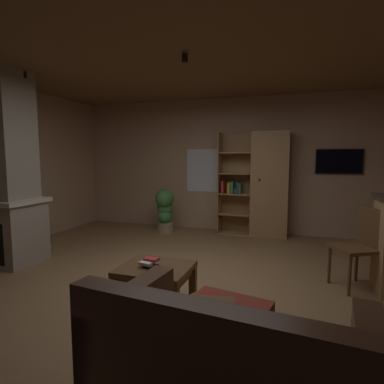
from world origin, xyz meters
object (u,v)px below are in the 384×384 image
Objects in this scene: bookshelf_cabinet at (265,185)px; leather_couch at (228,376)px; table_book_0 at (151,266)px; coffee_table at (156,275)px; wall_mounted_tv at (339,161)px; table_book_2 at (152,259)px; dining_chair at (361,242)px; potted_floor_plant at (165,209)px; stone_fireplace at (1,178)px; table_book_1 at (146,263)px.

bookshelf_cabinet reaches higher than leather_couch.
coffee_table is at bearing 58.60° from table_book_0.
wall_mounted_tv is (1.28, 0.21, 0.44)m from bookshelf_cabinet.
bookshelf_cabinet is at bearing 76.85° from table_book_2.
potted_floor_plant is (-3.17, 1.84, -0.06)m from dining_chair.
table_book_0 is at bearing -102.83° from bookshelf_cabinet.
bookshelf_cabinet is at bearing 38.76° from stone_fireplace.
wall_mounted_tv is (1.05, 4.69, 1.10)m from leather_couch.
stone_fireplace reaches higher than potted_floor_plant.
bookshelf_cabinet is at bearing 92.86° from leather_couch.
table_book_0 is (-0.99, 1.12, 0.13)m from leather_couch.
stone_fireplace reaches higher than wall_mounted_tv.
table_book_1 is (-0.07, -0.07, 0.13)m from coffee_table.
potted_floor_plant is at bearing 116.97° from leather_couch.
potted_floor_plant is (1.45, 2.38, -0.73)m from stone_fireplace.
stone_fireplace is 2.73m from table_book_1.
dining_chair reaches higher than table_book_0.
leather_couch is 1.81× the size of potted_floor_plant.
leather_couch reaches higher than table_book_1.
table_book_2 is at bearing -172.51° from coffee_table.
bookshelf_cabinet is 2.49× the size of wall_mounted_tv.
table_book_2 is (-1.00, 1.16, 0.18)m from leather_couch.
table_book_2 is at bearing -103.15° from bookshelf_cabinet.
potted_floor_plant is at bearing -170.73° from wall_mounted_tv.
coffee_table is at bearing 7.49° from table_book_2.
stone_fireplace is at bearing 166.27° from table_book_2.
dining_chair is at bearing 30.83° from table_book_0.
stone_fireplace is at bearing 164.81° from table_book_1.
table_book_2 is 0.18× the size of wall_mounted_tv.
potted_floor_plant is (-1.16, 3.00, 0.13)m from coffee_table.
bookshelf_cabinet is 2.53m from dining_chair.
table_book_1 is at bearing -154.91° from table_book_0.
leather_couch is 2.57m from dining_chair.
potted_floor_plant reaches higher than table_book_2.
wall_mounted_tv is at bearing 9.37° from bookshelf_cabinet.
table_book_0 is 0.14× the size of dining_chair.
table_book_2 is at bearing 130.60° from leather_couch.
table_book_1 is (-0.80, -3.38, -0.50)m from bookshelf_cabinet.
leather_couch is 1.55m from table_book_2.
table_book_2 is 0.15× the size of dining_chair.
dining_chair reaches higher than leather_couch.
table_book_2 is 3.21m from potted_floor_plant.
potted_floor_plant is at bearing 58.69° from stone_fireplace.
table_book_0 is at bearing 25.09° from table_book_1.
wall_mounted_tv is (2.01, 3.52, 1.07)m from coffee_table.
table_book_1 reaches higher than table_book_0.
bookshelf_cabinet is 1.25× the size of leather_couch.
coffee_table is at bearing -149.83° from dining_chair.
dining_chair reaches higher than coffee_table.
stone_fireplace is 5.46m from wall_mounted_tv.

